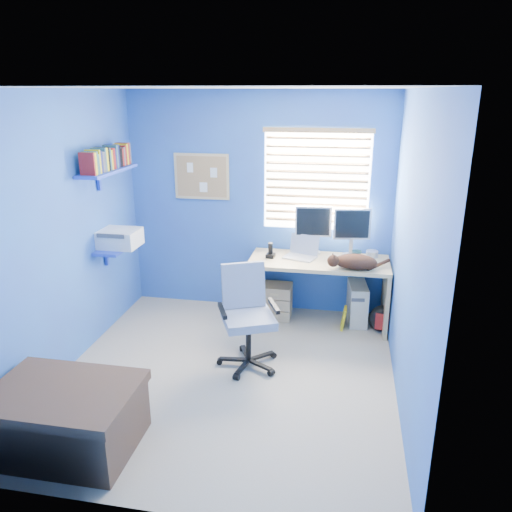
% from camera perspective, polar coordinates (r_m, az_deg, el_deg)
% --- Properties ---
extents(floor, '(3.00, 3.20, 0.00)m').
position_cam_1_polar(floor, '(4.70, -3.33, -13.46)').
color(floor, '#ABA28C').
rests_on(floor, ground).
extents(ceiling, '(3.00, 3.20, 0.00)m').
position_cam_1_polar(ceiling, '(4.00, -4.02, 18.64)').
color(ceiling, white).
rests_on(ceiling, wall_back).
extents(wall_back, '(3.00, 0.01, 2.50)m').
position_cam_1_polar(wall_back, '(5.70, 0.25, 5.93)').
color(wall_back, '#3654AF').
rests_on(wall_back, ground).
extents(wall_front, '(3.00, 0.01, 2.50)m').
position_cam_1_polar(wall_front, '(2.77, -11.73, -8.43)').
color(wall_front, '#3654AF').
rests_on(wall_front, ground).
extents(wall_left, '(0.01, 3.20, 2.50)m').
position_cam_1_polar(wall_left, '(4.76, -21.45, 2.13)').
color(wall_left, '#3654AF').
rests_on(wall_left, ground).
extents(wall_right, '(0.01, 3.20, 2.50)m').
position_cam_1_polar(wall_right, '(4.10, 17.17, 0.07)').
color(wall_right, '#3654AF').
rests_on(wall_right, ground).
extents(desk, '(1.50, 0.65, 0.74)m').
position_cam_1_polar(desk, '(5.55, 7.06, -4.09)').
color(desk, tan).
rests_on(desk, floor).
extents(laptop, '(0.39, 0.35, 0.22)m').
position_cam_1_polar(laptop, '(5.44, 5.07, 0.88)').
color(laptop, silver).
rests_on(laptop, desk).
extents(monitor_left, '(0.41, 0.16, 0.54)m').
position_cam_1_polar(monitor_left, '(5.57, 6.55, 2.98)').
color(monitor_left, silver).
rests_on(monitor_left, desk).
extents(monitor_right, '(0.41, 0.19, 0.54)m').
position_cam_1_polar(monitor_right, '(5.53, 10.89, 2.65)').
color(monitor_right, silver).
rests_on(monitor_right, desk).
extents(phone, '(0.10, 0.12, 0.17)m').
position_cam_1_polar(phone, '(5.45, 1.68, 0.70)').
color(phone, black).
rests_on(phone, desk).
extents(mug, '(0.10, 0.09, 0.10)m').
position_cam_1_polar(mug, '(5.49, 11.43, 0.09)').
color(mug, '#2D5E61').
rests_on(mug, desk).
extents(cd_spindle, '(0.13, 0.13, 0.07)m').
position_cam_1_polar(cd_spindle, '(5.62, 13.12, 0.24)').
color(cd_spindle, silver).
rests_on(cd_spindle, desk).
extents(cat, '(0.48, 0.32, 0.16)m').
position_cam_1_polar(cat, '(5.19, 11.29, -0.64)').
color(cat, black).
rests_on(cat, desk).
extents(tower_pc, '(0.24, 0.46, 0.45)m').
position_cam_1_polar(tower_pc, '(5.70, 11.48, -5.28)').
color(tower_pc, beige).
rests_on(tower_pc, floor).
extents(drawer_boxes, '(0.35, 0.28, 0.41)m').
position_cam_1_polar(drawer_boxes, '(5.70, 2.30, -5.15)').
color(drawer_boxes, tan).
rests_on(drawer_boxes, floor).
extents(yellow_book, '(0.03, 0.17, 0.24)m').
position_cam_1_polar(yellow_book, '(5.56, 9.97, -7.01)').
color(yellow_book, yellow).
rests_on(yellow_book, floor).
extents(backpack, '(0.27, 0.22, 0.30)m').
position_cam_1_polar(backpack, '(5.57, 14.16, -6.94)').
color(backpack, black).
rests_on(backpack, floor).
extents(bed_corner, '(0.99, 0.71, 0.48)m').
position_cam_1_polar(bed_corner, '(4.02, -20.94, -16.92)').
color(bed_corner, '#4F3225').
rests_on(bed_corner, floor).
extents(office_chair, '(0.73, 0.73, 0.95)m').
position_cam_1_polar(office_chair, '(4.72, -1.00, -8.35)').
color(office_chair, black).
rests_on(office_chair, floor).
extents(window_blinds, '(1.15, 0.05, 1.10)m').
position_cam_1_polar(window_blinds, '(5.53, 6.92, 8.59)').
color(window_blinds, white).
rests_on(window_blinds, ground).
extents(corkboard, '(0.64, 0.02, 0.52)m').
position_cam_1_polar(corkboard, '(5.77, -6.22, 9.02)').
color(corkboard, tan).
rests_on(corkboard, ground).
extents(wall_shelves, '(0.42, 0.90, 1.05)m').
position_cam_1_polar(wall_shelves, '(5.29, -16.13, 6.26)').
color(wall_shelves, blue).
rests_on(wall_shelves, ground).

